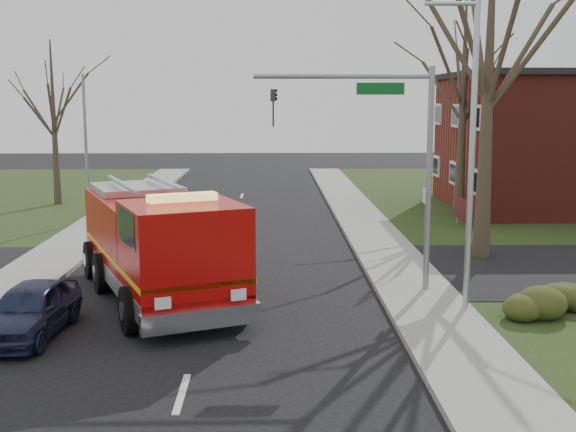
{
  "coord_description": "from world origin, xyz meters",
  "views": [
    {
      "loc": [
        1.82,
        -19.75,
        5.84
      ],
      "look_at": [
        2.36,
        3.96,
        2.0
      ],
      "focal_mm": 45.0,
      "sensor_mm": 36.0,
      "label": 1
    }
  ],
  "objects": [
    {
      "name": "traffic_signal_mast",
      "position": [
        5.21,
        1.5,
        4.71
      ],
      "size": [
        5.29,
        0.18,
        6.8
      ],
      "color": "gray",
      "rests_on": "ground"
    },
    {
      "name": "hedge_corner",
      "position": [
        9.0,
        -1.0,
        0.58
      ],
      "size": [
        2.8,
        2.0,
        0.9
      ],
      "primitive_type": "ellipsoid",
      "color": "#303E16",
      "rests_on": "lawn_right"
    },
    {
      "name": "bare_tree_far",
      "position": [
        11.0,
        15.0,
        6.49
      ],
      "size": [
        5.25,
        5.25,
        10.5
      ],
      "color": "#372B21",
      "rests_on": "ground"
    },
    {
      "name": "fire_engine",
      "position": [
        -1.49,
        0.98,
        1.58
      ],
      "size": [
        5.99,
        9.1,
        3.48
      ],
      "rotation": [
        0.0,
        0.0,
        0.39
      ],
      "color": "#AD0908",
      "rests_on": "ground"
    },
    {
      "name": "bare_tree_left",
      "position": [
        -10.0,
        20.0,
        5.56
      ],
      "size": [
        4.5,
        4.5,
        9.0
      ],
      "color": "#372B21",
      "rests_on": "ground"
    },
    {
      "name": "utility_pole_far",
      "position": [
        -6.8,
        14.0,
        3.5
      ],
      "size": [
        0.14,
        0.14,
        7.0
      ],
      "primitive_type": "cylinder",
      "color": "gray",
      "rests_on": "ground"
    },
    {
      "name": "ground",
      "position": [
        0.0,
        0.0,
        0.0
      ],
      "size": [
        120.0,
        120.0,
        0.0
      ],
      "primitive_type": "plane",
      "color": "black",
      "rests_on": "ground"
    },
    {
      "name": "parked_car_maroon",
      "position": [
        -4.2,
        -2.3,
        0.68
      ],
      "size": [
        1.86,
        4.08,
        1.36
      ],
      "primitive_type": "imported",
      "rotation": [
        0.0,
        0.0,
        -0.07
      ],
      "color": "#1C233F",
      "rests_on": "ground"
    },
    {
      "name": "bare_tree_near",
      "position": [
        9.5,
        6.0,
        7.41
      ],
      "size": [
        6.0,
        6.0,
        12.0
      ],
      "color": "#372B21",
      "rests_on": "ground"
    },
    {
      "name": "sidewalk_right",
      "position": [
        6.2,
        0.0,
        0.07
      ],
      "size": [
        2.4,
        80.0,
        0.15
      ],
      "primitive_type": "cube",
      "color": "gray",
      "rests_on": "ground"
    },
    {
      "name": "streetlight_pole",
      "position": [
        7.14,
        -0.5,
        4.55
      ],
      "size": [
        1.48,
        0.16,
        8.4
      ],
      "color": "#B7BABF",
      "rests_on": "ground"
    },
    {
      "name": "health_center_sign",
      "position": [
        10.5,
        12.5,
        0.88
      ],
      "size": [
        0.12,
        2.0,
        1.4
      ],
      "color": "#4F1218",
      "rests_on": "ground"
    }
  ]
}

